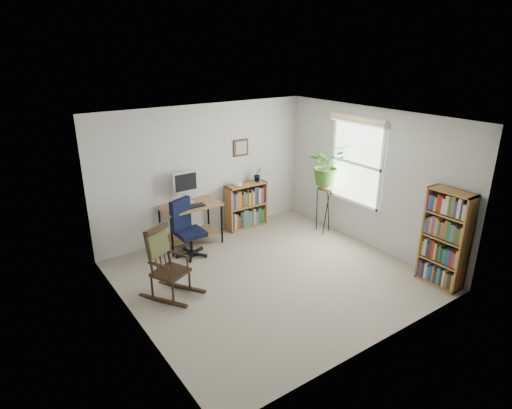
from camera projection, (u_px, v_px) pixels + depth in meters
floor at (271, 276)px, 6.59m from camera, size 4.20×4.00×0.00m
ceiling at (273, 119)px, 5.75m from camera, size 4.20×4.00×0.00m
wall_back at (205, 171)px, 7.71m from camera, size 4.20×0.00×2.40m
wall_front at (383, 255)px, 4.63m from camera, size 4.20×0.00×2.40m
wall_left at (130, 238)px, 5.04m from camera, size 0.00×4.00×2.40m
wall_right at (370, 178)px, 7.30m from camera, size 0.00×4.00×2.40m
window at (356, 164)px, 7.44m from camera, size 0.12×1.20×1.50m
desk at (191, 225)px, 7.50m from camera, size 1.04×0.57×0.75m
monitor at (186, 187)px, 7.38m from camera, size 0.46×0.16×0.56m
keyboard at (193, 206)px, 7.28m from camera, size 0.40×0.15×0.02m
office_chair at (190, 229)px, 7.04m from camera, size 0.71×0.71×0.99m
rocking_chair at (170, 263)px, 5.88m from camera, size 0.87×1.04×1.04m
low_bookshelf at (246, 205)px, 8.24m from camera, size 0.83×0.28×0.87m
tall_bookshelf at (445, 239)px, 6.13m from camera, size 0.27×0.64×1.45m
plant_stand at (324, 207)px, 7.96m from camera, size 0.37×0.37×1.02m
spider_plant at (328, 145)px, 7.55m from camera, size 1.69×1.88×1.46m
potted_plant_small at (258, 179)px, 8.23m from camera, size 0.13×0.24×0.11m
framed_picture at (241, 148)px, 7.97m from camera, size 0.32×0.04×0.32m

